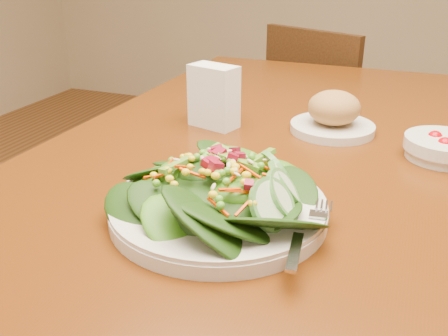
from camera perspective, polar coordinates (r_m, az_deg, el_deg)
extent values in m
cube|color=#4D2009|center=(0.89, 9.19, 0.76)|extent=(0.90, 1.40, 0.04)
cylinder|color=#40260F|center=(1.70, 0.48, -1.03)|extent=(0.07, 0.07, 0.71)
cube|color=#40260F|center=(1.94, 12.40, 2.81)|extent=(0.51, 0.51, 0.04)
cylinder|color=#40260F|center=(2.08, 18.19, -2.58)|extent=(0.04, 0.04, 0.37)
cylinder|color=#40260F|center=(2.23, 10.82, 0.05)|extent=(0.04, 0.04, 0.37)
cylinder|color=#40260F|center=(1.82, 13.21, -5.90)|extent=(0.04, 0.04, 0.37)
cylinder|color=#40260F|center=(1.99, 5.30, -2.64)|extent=(0.04, 0.04, 0.37)
cube|color=#40260F|center=(1.73, 9.63, 8.40)|extent=(0.35, 0.17, 0.42)
cylinder|color=silver|center=(0.66, -0.64, -4.80)|extent=(0.28, 0.28, 0.02)
ellipsoid|color=black|center=(0.64, -0.66, -2.41)|extent=(0.19, 0.19, 0.04)
cube|color=silver|center=(0.59, 9.17, -6.99)|extent=(0.05, 0.18, 0.01)
cylinder|color=silver|center=(0.98, 12.26, 4.52)|extent=(0.16, 0.16, 0.02)
ellipsoid|color=#A27C3F|center=(0.97, 12.47, 6.77)|extent=(0.10, 0.10, 0.06)
cylinder|color=silver|center=(0.91, 23.80, 2.11)|extent=(0.13, 0.13, 0.04)
sphere|color=#B80009|center=(0.91, 22.93, 3.11)|extent=(0.03, 0.03, 0.03)
sphere|color=#B80009|center=(0.89, 23.90, 2.37)|extent=(0.03, 0.03, 0.03)
cube|color=white|center=(0.97, -1.17, 8.18)|extent=(0.10, 0.07, 0.12)
cube|color=white|center=(0.97, -1.18, 8.71)|extent=(0.09, 0.06, 0.10)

